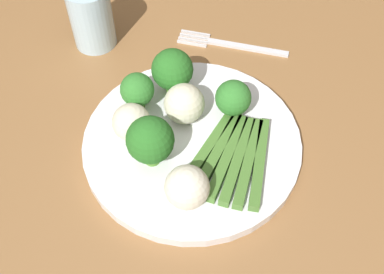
{
  "coord_description": "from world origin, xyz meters",
  "views": [
    {
      "loc": [
        -0.29,
        -0.08,
        1.23
      ],
      "look_at": [
        0.04,
        0.01,
        0.77
      ],
      "focal_mm": 43.82,
      "sensor_mm": 36.0,
      "label": 1
    }
  ],
  "objects_px": {
    "fork": "(231,45)",
    "asparagus_bundle": "(233,157)",
    "broccoli_front_left": "(149,143)",
    "cauliflower_mid": "(132,122)",
    "water_glass": "(91,17)",
    "broccoli_back_right": "(172,70)",
    "plate": "(192,143)",
    "broccoli_right": "(233,98)",
    "broccoli_outer_edge": "(137,90)",
    "cauliflower_near_fork": "(187,187)",
    "dining_table": "(192,214)",
    "cauliflower_edge": "(184,104)"
  },
  "relations": [
    {
      "from": "broccoli_front_left",
      "to": "fork",
      "type": "bearing_deg",
      "value": -9.77
    },
    {
      "from": "dining_table",
      "to": "broccoli_outer_edge",
      "type": "xyz_separation_m",
      "value": [
        0.07,
        0.09,
        0.14
      ]
    },
    {
      "from": "broccoli_right",
      "to": "broccoli_outer_edge",
      "type": "relative_size",
      "value": 1.04
    },
    {
      "from": "plate",
      "to": "cauliflower_mid",
      "type": "bearing_deg",
      "value": 99.68
    },
    {
      "from": "broccoli_outer_edge",
      "to": "water_glass",
      "type": "height_order",
      "value": "water_glass"
    },
    {
      "from": "fork",
      "to": "broccoli_back_right",
      "type": "bearing_deg",
      "value": 65.58
    },
    {
      "from": "dining_table",
      "to": "plate",
      "type": "height_order",
      "value": "plate"
    },
    {
      "from": "cauliflower_near_fork",
      "to": "fork",
      "type": "xyz_separation_m",
      "value": [
        0.27,
        0.01,
        -0.04
      ]
    },
    {
      "from": "broccoli_front_left",
      "to": "fork",
      "type": "distance_m",
      "value": 0.25
    },
    {
      "from": "dining_table",
      "to": "fork",
      "type": "bearing_deg",
      "value": 1.81
    },
    {
      "from": "dining_table",
      "to": "broccoli_front_left",
      "type": "height_order",
      "value": "broccoli_front_left"
    },
    {
      "from": "water_glass",
      "to": "asparagus_bundle",
      "type": "bearing_deg",
      "value": -123.31
    },
    {
      "from": "asparagus_bundle",
      "to": "water_glass",
      "type": "height_order",
      "value": "water_glass"
    },
    {
      "from": "fork",
      "to": "water_glass",
      "type": "xyz_separation_m",
      "value": [
        -0.05,
        0.2,
        0.04
      ]
    },
    {
      "from": "plate",
      "to": "asparagus_bundle",
      "type": "distance_m",
      "value": 0.06
    },
    {
      "from": "broccoli_right",
      "to": "cauliflower_mid",
      "type": "bearing_deg",
      "value": 120.35
    },
    {
      "from": "plate",
      "to": "cauliflower_mid",
      "type": "distance_m",
      "value": 0.08
    },
    {
      "from": "broccoli_outer_edge",
      "to": "fork",
      "type": "relative_size",
      "value": 0.32
    },
    {
      "from": "asparagus_bundle",
      "to": "broccoli_right",
      "type": "xyz_separation_m",
      "value": [
        0.07,
        0.02,
        0.03
      ]
    },
    {
      "from": "cauliflower_edge",
      "to": "fork",
      "type": "relative_size",
      "value": 0.31
    },
    {
      "from": "dining_table",
      "to": "broccoli_back_right",
      "type": "bearing_deg",
      "value": 27.22
    },
    {
      "from": "broccoli_back_right",
      "to": "fork",
      "type": "relative_size",
      "value": 0.4
    },
    {
      "from": "broccoli_front_left",
      "to": "cauliflower_near_fork",
      "type": "bearing_deg",
      "value": -122.83
    },
    {
      "from": "asparagus_bundle",
      "to": "broccoli_back_right",
      "type": "xyz_separation_m",
      "value": [
        0.09,
        0.1,
        0.03
      ]
    },
    {
      "from": "broccoli_front_left",
      "to": "water_glass",
      "type": "xyz_separation_m",
      "value": [
        0.19,
        0.15,
        -0.01
      ]
    },
    {
      "from": "asparagus_bundle",
      "to": "broccoli_front_left",
      "type": "relative_size",
      "value": 1.94
    },
    {
      "from": "cauliflower_near_fork",
      "to": "cauliflower_edge",
      "type": "bearing_deg",
      "value": 18.12
    },
    {
      "from": "cauliflower_near_fork",
      "to": "fork",
      "type": "height_order",
      "value": "cauliflower_near_fork"
    },
    {
      "from": "dining_table",
      "to": "broccoli_outer_edge",
      "type": "relative_size",
      "value": 26.93
    },
    {
      "from": "broccoli_right",
      "to": "broccoli_back_right",
      "type": "relative_size",
      "value": 0.83
    },
    {
      "from": "broccoli_back_right",
      "to": "cauliflower_mid",
      "type": "distance_m",
      "value": 0.09
    },
    {
      "from": "broccoli_outer_edge",
      "to": "dining_table",
      "type": "bearing_deg",
      "value": -129.1
    },
    {
      "from": "dining_table",
      "to": "water_glass",
      "type": "relative_size",
      "value": 15.34
    },
    {
      "from": "fork",
      "to": "broccoli_front_left",
      "type": "bearing_deg",
      "value": 78.43
    },
    {
      "from": "broccoli_front_left",
      "to": "asparagus_bundle",
      "type": "bearing_deg",
      "value": -71.72
    },
    {
      "from": "cauliflower_mid",
      "to": "broccoli_back_right",
      "type": "bearing_deg",
      "value": -16.91
    },
    {
      "from": "broccoli_outer_edge",
      "to": "cauliflower_edge",
      "type": "relative_size",
      "value": 1.04
    },
    {
      "from": "asparagus_bundle",
      "to": "cauliflower_near_fork",
      "type": "bearing_deg",
      "value": -26.36
    },
    {
      "from": "broccoli_front_left",
      "to": "broccoli_back_right",
      "type": "relative_size",
      "value": 1.03
    },
    {
      "from": "dining_table",
      "to": "cauliflower_mid",
      "type": "relative_size",
      "value": 30.19
    },
    {
      "from": "broccoli_back_right",
      "to": "fork",
      "type": "distance_m",
      "value": 0.14
    },
    {
      "from": "broccoli_right",
      "to": "broccoli_outer_edge",
      "type": "height_order",
      "value": "broccoli_right"
    },
    {
      "from": "fork",
      "to": "asparagus_bundle",
      "type": "bearing_deg",
      "value": 101.78
    },
    {
      "from": "broccoli_right",
      "to": "broccoli_front_left",
      "type": "bearing_deg",
      "value": 142.71
    },
    {
      "from": "asparagus_bundle",
      "to": "broccoli_back_right",
      "type": "relative_size",
      "value": 2.0
    },
    {
      "from": "cauliflower_mid",
      "to": "water_glass",
      "type": "bearing_deg",
      "value": 36.99
    },
    {
      "from": "broccoli_back_right",
      "to": "cauliflower_near_fork",
      "type": "height_order",
      "value": "broccoli_back_right"
    },
    {
      "from": "broccoli_outer_edge",
      "to": "fork",
      "type": "distance_m",
      "value": 0.19
    },
    {
      "from": "cauliflower_mid",
      "to": "fork",
      "type": "height_order",
      "value": "cauliflower_mid"
    },
    {
      "from": "broccoli_front_left",
      "to": "water_glass",
      "type": "bearing_deg",
      "value": 38.82
    }
  ]
}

